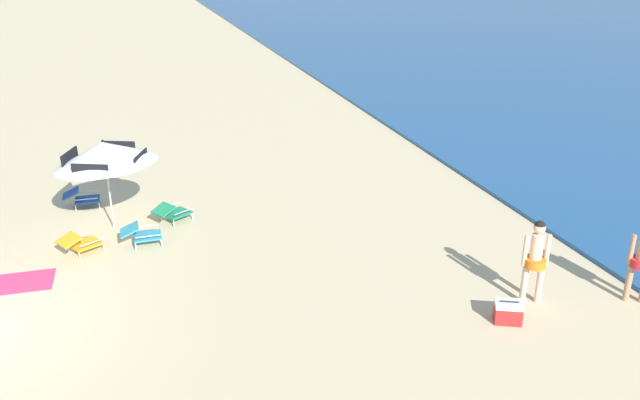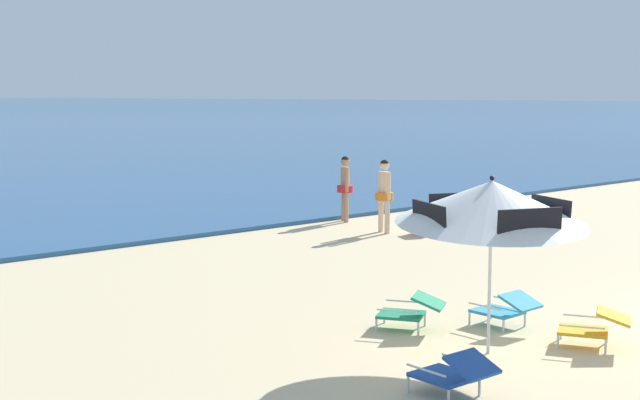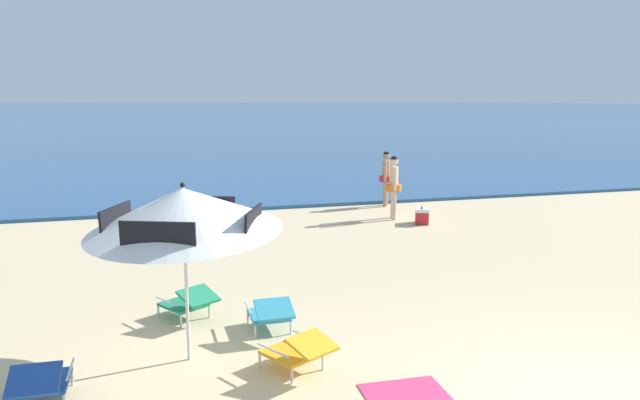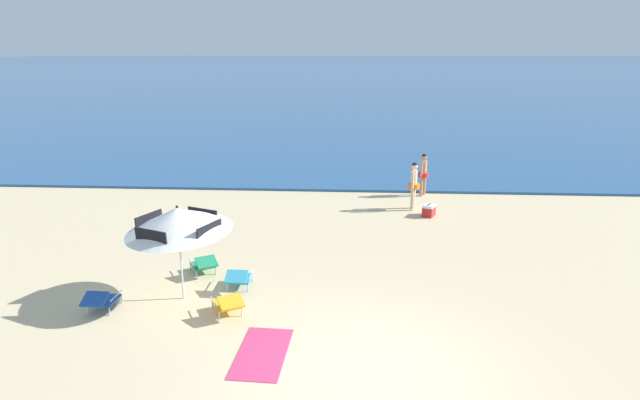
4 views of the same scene
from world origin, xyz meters
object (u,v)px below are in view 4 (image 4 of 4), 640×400
lounge_chair_facing_sea (204,264)px  lounge_chair_spare_folded (239,278)px  beach_towel (262,353)px  lounge_chair_beside_umbrella (101,300)px  lounge_chair_under_umbrella (228,303)px  person_standing_beside (414,182)px  cooler_box (429,210)px  beach_umbrella_striped_main (178,220)px  person_standing_near_shore (424,172)px

lounge_chair_facing_sea → lounge_chair_spare_folded: lounge_chair_spare_folded is taller
beach_towel → lounge_chair_facing_sea: bearing=120.2°
lounge_chair_beside_umbrella → beach_towel: (3.71, -1.41, -0.27)m
lounge_chair_under_umbrella → lounge_chair_facing_sea: 2.37m
lounge_chair_beside_umbrella → lounge_chair_facing_sea: (1.66, 2.10, 0.00)m
person_standing_beside → cooler_box: (0.46, -0.79, -0.78)m
lounge_chair_spare_folded → beach_umbrella_striped_main: bearing=-153.0°
lounge_chair_under_umbrella → lounge_chair_beside_umbrella: bearing=-179.9°
lounge_chair_facing_sea → lounge_chair_beside_umbrella: bearing=-128.3°
lounge_chair_under_umbrella → lounge_chair_beside_umbrella: (-2.76, -0.01, -0.00)m
beach_umbrella_striped_main → person_standing_near_shore: bearing=55.2°
lounge_chair_beside_umbrella → person_standing_near_shore: bearing=51.3°
lounge_chair_under_umbrella → lounge_chair_facing_sea: (-1.10, 2.10, -0.00)m
beach_umbrella_striped_main → person_standing_beside: beach_umbrella_striped_main is taller
lounge_chair_facing_sea → person_standing_near_shore: bearing=51.3°
cooler_box → lounge_chair_beside_umbrella: bearing=-137.1°
person_standing_near_shore → beach_towel: (-4.37, -11.51, -0.95)m
lounge_chair_facing_sea → beach_umbrella_striped_main: bearing=-94.4°
person_standing_near_shore → person_standing_beside: (-0.58, -1.91, 0.03)m
person_standing_near_shore → lounge_chair_beside_umbrella: bearing=-128.7°
cooler_box → beach_towel: bearing=-115.7°
lounge_chair_beside_umbrella → person_standing_beside: (7.50, 8.19, 0.70)m
lounge_chair_spare_folded → beach_towel: 2.91m
person_standing_beside → lounge_chair_beside_umbrella: bearing=-132.5°
lounge_chair_under_umbrella → lounge_chair_beside_umbrella: lounge_chair_beside_umbrella is taller
lounge_chair_spare_folded → person_standing_beside: (4.79, 6.88, 0.70)m
cooler_box → person_standing_near_shore: bearing=87.5°
lounge_chair_facing_sea → beach_towel: (2.05, -3.51, -0.27)m
lounge_chair_spare_folded → cooler_box: (5.26, 6.09, -0.07)m
lounge_chair_facing_sea → person_standing_beside: 8.46m
lounge_chair_under_umbrella → lounge_chair_facing_sea: lounge_chair_facing_sea is taller
lounge_chair_facing_sea → beach_towel: 4.08m
lounge_chair_beside_umbrella → lounge_chair_under_umbrella: bearing=0.1°
lounge_chair_under_umbrella → lounge_chair_spare_folded: (-0.06, 1.31, -0.00)m
beach_umbrella_striped_main → cooler_box: (6.40, 6.68, -1.67)m
lounge_chair_under_umbrella → beach_umbrella_striped_main: bearing=148.9°
lounge_chair_facing_sea → person_standing_near_shore: 10.28m
beach_umbrella_striped_main → lounge_chair_beside_umbrella: bearing=-155.0°
beach_towel → lounge_chair_under_umbrella: bearing=123.9°
beach_umbrella_striped_main → lounge_chair_facing_sea: bearing=85.6°
person_standing_beside → beach_towel: 10.37m
beach_umbrella_striped_main → beach_towel: bearing=-44.8°
person_standing_beside → cooler_box: 1.20m
lounge_chair_spare_folded → person_standing_beside: bearing=55.1°
beach_umbrella_striped_main → lounge_chair_beside_umbrella: beach_umbrella_striped_main is taller
beach_umbrella_striped_main → person_standing_near_shore: (6.52, 9.37, -0.92)m
beach_umbrella_striped_main → beach_towel: (2.15, -2.14, -1.87)m
beach_towel → person_standing_beside: bearing=68.5°
lounge_chair_beside_umbrella → beach_towel: lounge_chair_beside_umbrella is taller
lounge_chair_under_umbrella → person_standing_near_shore: bearing=62.2°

